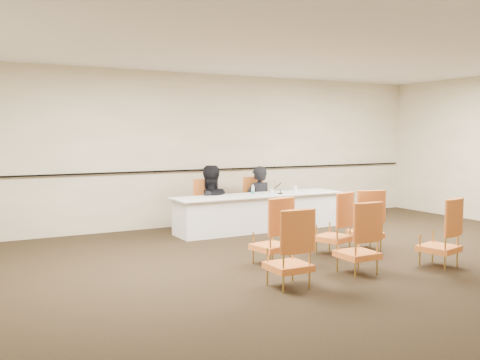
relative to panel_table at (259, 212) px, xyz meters
name	(u,v)px	position (x,y,z in m)	size (l,w,h in m)	color
floor	(341,265)	(-0.39, -2.88, -0.34)	(10.00, 10.00, 0.00)	black
ceiling	(344,45)	(-0.39, -2.88, 2.66)	(10.00, 10.00, 0.00)	white
wall_back	(215,149)	(-0.39, 1.12, 1.16)	(10.00, 0.04, 3.00)	beige
wall_rail	(216,169)	(-0.39, 1.08, 0.76)	(9.80, 0.04, 0.03)	black
panel_table	(259,212)	(0.00, 0.00, 0.00)	(3.38, 0.79, 0.68)	white
panelist_main	(258,206)	(0.28, 0.52, 0.03)	(0.59, 0.39, 1.61)	black
panelist_main_chair	(258,201)	(0.28, 0.52, 0.14)	(0.50, 0.50, 0.95)	orange
panelist_second	(209,212)	(-0.81, 0.51, 0.00)	(0.86, 0.67, 1.77)	black
panelist_second_chair	(209,205)	(-0.81, 0.51, 0.14)	(0.50, 0.50, 0.95)	orange
papers	(285,193)	(0.55, -0.02, 0.34)	(0.30, 0.22, 0.00)	white
microphone	(280,187)	(0.40, -0.11, 0.46)	(0.09, 0.18, 0.25)	black
water_bottle	(253,190)	(-0.18, -0.07, 0.44)	(0.06, 0.06, 0.21)	teal
drinking_glass	(272,191)	(0.24, -0.05, 0.39)	(0.06, 0.06, 0.10)	white
coffee_cup	(295,189)	(0.76, -0.07, 0.40)	(0.08, 0.08, 0.13)	white
aud_chair_front_left	(272,231)	(-1.22, -2.39, 0.14)	(0.50, 0.50, 0.95)	orange
aud_chair_front_mid	(333,223)	(-0.06, -2.29, 0.14)	(0.50, 0.50, 0.95)	orange
aud_chair_front_right	(365,219)	(0.62, -2.24, 0.14)	(0.50, 0.50, 0.95)	orange
aud_chair_back_left	(288,248)	(-1.62, -3.42, 0.14)	(0.50, 0.50, 0.95)	orange
aud_chair_back_mid	(357,237)	(-0.48, -3.32, 0.14)	(0.50, 0.50, 0.95)	orange
aud_chair_back_right	(439,232)	(0.76, -3.56, 0.14)	(0.50, 0.50, 0.95)	orange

